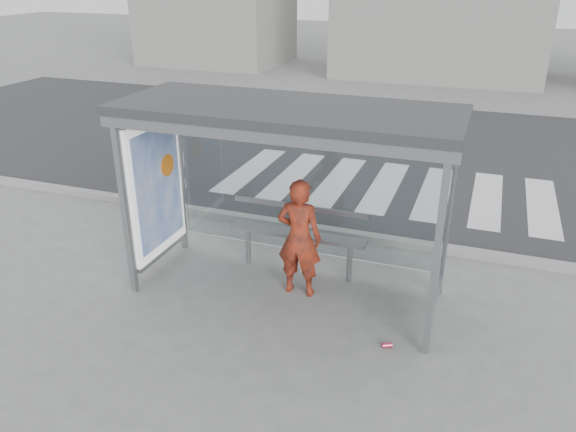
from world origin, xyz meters
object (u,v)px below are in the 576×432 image
(bench, at_px, (298,234))
(soda_can, at_px, (387,345))
(bus_shelter, at_px, (261,151))
(person, at_px, (299,238))

(bench, bearing_deg, soda_can, -40.24)
(bus_shelter, xyz_separation_m, bench, (0.33, 0.52, -1.37))
(bus_shelter, bearing_deg, person, -1.16)
(bus_shelter, relative_size, bench, 2.11)
(soda_can, bearing_deg, bus_shelter, 156.66)
(bus_shelter, height_order, soda_can, bus_shelter)
(bus_shelter, height_order, bench, bus_shelter)
(soda_can, bearing_deg, person, 149.46)
(bus_shelter, bearing_deg, bench, 57.44)
(bus_shelter, height_order, person, bus_shelter)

